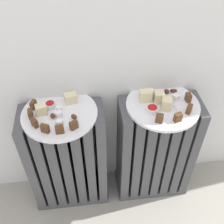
{
  "coord_description": "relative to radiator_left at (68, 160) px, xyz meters",
  "views": [
    {
      "loc": [
        -0.1,
        -0.49,
        1.28
      ],
      "look_at": [
        0.0,
        0.28,
        0.55
      ],
      "focal_mm": 43.76,
      "sensor_mm": 36.0,
      "label": 1
    }
  ],
  "objects": [
    {
      "name": "turkish_delight_left_1",
      "position": [
        -0.0,
        0.01,
        0.3
      ],
      "size": [
        0.02,
        0.02,
        0.02
      ],
      "primitive_type": "cube",
      "rotation": [
        0.0,
        0.0,
        0.37
      ],
      "color": "white",
      "rests_on": "plate_left"
    },
    {
      "name": "radiator_left",
      "position": [
        0.0,
        0.0,
        0.0
      ],
      "size": [
        0.35,
        0.17,
        0.56
      ],
      "color": "#47474C",
      "rests_on": "ground_plane"
    },
    {
      "name": "turkish_delight_right_1",
      "position": [
        0.46,
        0.02,
        0.31
      ],
      "size": [
        0.03,
        0.03,
        0.02
      ],
      "primitive_type": "cube",
      "rotation": [
        0.0,
        0.0,
        0.53
      ],
      "color": "white",
      "rests_on": "plate_right"
    },
    {
      "name": "radiator_right",
      "position": [
        0.4,
        0.0,
        0.0
      ],
      "size": [
        0.35,
        0.17,
        0.56
      ],
      "color": "#47474C",
      "rests_on": "ground_plane"
    },
    {
      "name": "medjool_date_right_0",
      "position": [
        0.4,
        0.06,
        0.3
      ],
      "size": [
        0.03,
        0.03,
        0.02
      ],
      "primitive_type": "ellipsoid",
      "rotation": [
        0.0,
        0.0,
        2.24
      ],
      "color": "#4C2814",
      "rests_on": "plate_right"
    },
    {
      "name": "dark_cake_slice_right_3",
      "position": [
        0.51,
        0.01,
        0.31
      ],
      "size": [
        0.02,
        0.03,
        0.04
      ],
      "primitive_type": "cube",
      "rotation": [
        0.0,
        0.0,
        1.63
      ],
      "color": "#56351E",
      "rests_on": "plate_right"
    },
    {
      "name": "medjool_date_left_1",
      "position": [
        -0.02,
        -0.02,
        0.3
      ],
      "size": [
        0.02,
        0.03,
        0.02
      ],
      "primitive_type": "ellipsoid",
      "rotation": [
        0.0,
        0.0,
        1.83
      ],
      "color": "#4C2814",
      "rests_on": "plate_left"
    },
    {
      "name": "fork",
      "position": [
        0.44,
        -0.02,
        0.3
      ],
      "size": [
        0.03,
        0.09,
        0.0
      ],
      "color": "silver",
      "rests_on": "plate_right"
    },
    {
      "name": "dark_cake_slice_left_2",
      "position": [
        -0.09,
        -0.06,
        0.31
      ],
      "size": [
        0.03,
        0.03,
        0.03
      ],
      "primitive_type": "cube",
      "rotation": [
        0.0,
        0.0,
        -0.95
      ],
      "color": "#56351E",
      "rests_on": "plate_left"
    },
    {
      "name": "dark_cake_slice_left_3",
      "position": [
        -0.05,
        -0.09,
        0.31
      ],
      "size": [
        0.03,
        0.03,
        0.03
      ],
      "primitive_type": "cube",
      "rotation": [
        0.0,
        0.0,
        -0.45
      ],
      "color": "#56351E",
      "rests_on": "plate_left"
    },
    {
      "name": "marble_cake_slice_left_0",
      "position": [
        0.05,
        0.06,
        0.31
      ],
      "size": [
        0.05,
        0.04,
        0.04
      ],
      "primitive_type": "cube",
      "rotation": [
        0.0,
        0.0,
        0.23
      ],
      "color": "beige",
      "rests_on": "plate_left"
    },
    {
      "name": "marble_cake_slice_right_0",
      "position": [
        0.39,
        0.02,
        0.32
      ],
      "size": [
        0.04,
        0.04,
        0.05
      ],
      "primitive_type": "cube",
      "rotation": [
        0.0,
        0.0,
        -0.07
      ],
      "color": "beige",
      "rests_on": "plate_right"
    },
    {
      "name": "marble_cake_slice_right_1",
      "position": [
        0.41,
        -0.03,
        0.32
      ],
      "size": [
        0.05,
        0.05,
        0.05
      ],
      "primitive_type": "cube",
      "rotation": [
        0.0,
        0.0,
        -0.32
      ],
      "color": "beige",
      "rests_on": "plate_right"
    },
    {
      "name": "medjool_date_left_0",
      "position": [
        0.06,
        -0.04,
        0.3
      ],
      "size": [
        0.03,
        0.03,
        0.02
      ],
      "primitive_type": "ellipsoid",
      "rotation": [
        0.0,
        0.0,
        2.22
      ],
      "color": "#4C2814",
      "rests_on": "plate_left"
    },
    {
      "name": "plate_right",
      "position": [
        0.4,
        0.0,
        0.29
      ],
      "size": [
        0.29,
        0.29,
        0.01
      ],
      "primitive_type": "cylinder",
      "color": "white",
      "rests_on": "radiator_right"
    },
    {
      "name": "turkish_delight_right_0",
      "position": [
        0.37,
        0.06,
        0.31
      ],
      "size": [
        0.04,
        0.04,
        0.03
      ],
      "primitive_type": "cube",
      "rotation": [
        0.0,
        0.0,
        0.64
      ],
      "color": "white",
      "rests_on": "plate_right"
    },
    {
      "name": "jam_bowl_left",
      "position": [
        -0.03,
        0.04,
        0.31
      ],
      "size": [
        0.04,
        0.04,
        0.02
      ],
      "color": "white",
      "rests_on": "plate_left"
    },
    {
      "name": "plate_left",
      "position": [
        -0.0,
        0.0,
        0.29
      ],
      "size": [
        0.29,
        0.29,
        0.01
      ],
      "primitive_type": "cylinder",
      "color": "white",
      "rests_on": "radiator_left"
    },
    {
      "name": "dark_cake_slice_right_2",
      "position": [
        0.49,
        -0.06,
        0.31
      ],
      "size": [
        0.03,
        0.03,
        0.04
      ],
      "primitive_type": "cube",
      "rotation": [
        0.0,
        0.0,
        0.96
      ],
      "color": "#56351E",
      "rests_on": "plate_right"
    },
    {
      "name": "marble_cake_slice_left_1",
      "position": [
        -0.06,
        0.0,
        0.31
      ],
      "size": [
        0.05,
        0.04,
        0.04
      ],
      "primitive_type": "cube",
      "rotation": [
        0.0,
        0.0,
        0.19
      ],
      "color": "beige",
      "rests_on": "plate_left"
    },
    {
      "name": "dark_cake_slice_right_0",
      "position": [
        0.36,
        -0.09,
        0.31
      ],
      "size": [
        0.03,
        0.03,
        0.04
      ],
      "primitive_type": "cube",
      "rotation": [
        0.0,
        0.0,
        -0.4
      ],
      "color": "#56351E",
      "rests_on": "plate_right"
    },
    {
      "name": "dark_cake_slice_right_1",
      "position": [
        0.43,
        -0.1,
        0.31
      ],
      "size": [
        0.03,
        0.02,
        0.04
      ],
      "primitive_type": "cube",
      "rotation": [
        0.0,
        0.0,
        0.28
      ],
      "color": "#56351E",
      "rests_on": "plate_right"
    },
    {
      "name": "medjool_date_right_1",
      "position": [
        0.44,
        0.07,
        0.3
      ],
      "size": [
        0.02,
        0.03,
        0.02
      ],
      "primitive_type": "ellipsoid",
      "rotation": [
        0.0,
        0.0,
        1.76
      ],
      "color": "#4C2814",
      "rests_on": "plate_right"
    },
    {
      "name": "dark_cake_slice_left_4",
      "position": [
        0.0,
        -0.1,
        0.31
      ],
      "size": [
        0.03,
        0.02,
        0.03
      ],
      "primitive_type": "cube",
      "rotation": [
        0.0,
        0.0,
        0.04
      ],
      "color": "#56351E",
      "rests_on": "plate_left"
    },
    {
      "name": "turkish_delight_left_0",
      "position": [
        -0.0,
        -0.02,
        0.31
      ],
      "size": [
        0.03,
        0.03,
        0.02
      ],
      "primitive_type": "cube",
      "rotation": [
        0.0,
        0.0,
        0.37
      ],
      "color": "white",
      "rests_on": "plate_left"
    },
    {
      "name": "marble_cake_slice_right_2",
      "position": [
        0.34,
        0.03,
        0.32
      ],
      "size": [
        0.05,
        0.04,
        0.05
      ],
      "primitive_type": "cube",
      "rotation": [
        0.0,
        0.0,
        -0.04
      ],
      "color": "beige",
      "rests_on": "plate_right"
    },
    {
      "name": "dark_cake_slice_left_5",
      "position": [
        0.05,
        -0.09,
        0.31
      ],
      "size": [
        0.03,
        0.03,
        0.03
      ],
      "primitive_type": "cube",
      "rotation": [
        0.0,
        0.0,
        0.54
      ],
      "color": "#56351E",
      "rests_on": "plate_left"
    },
    {
      "name": "turkish_delight_left_2",
      "position": [
        0.0,
        -0.07,
        0.31
      ],
      "size": [
        0.03,
        0.03,
        0.02
      ],
      "primitive_type": "cube",
      "rotation": [
        0.0,
        0.0,
        1.31
      ],
      "color": "white",
      "rests_on": "plate_left"
    },
    {
      "name": "medjool_date_right_2",
      "position": [
        0.47,
        0.07,
        0.3
      ],
      "size": [
        0.03,
        0.02,
        0.02
      ],
      "primitive_type": "ellipsoid",
      "rotation": [
        0.0,
        0.0,
        2.94
      ],
      "color": "#4C2814",
      "rests_on": "plate_right"
    },
    {
      "name": "jam_bowl_right",
      "position": [
        0.35,
        -0.04,
        0.31
      ],
      "size": [
        0.05,
        0.05,
        0.02
      ],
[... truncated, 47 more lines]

